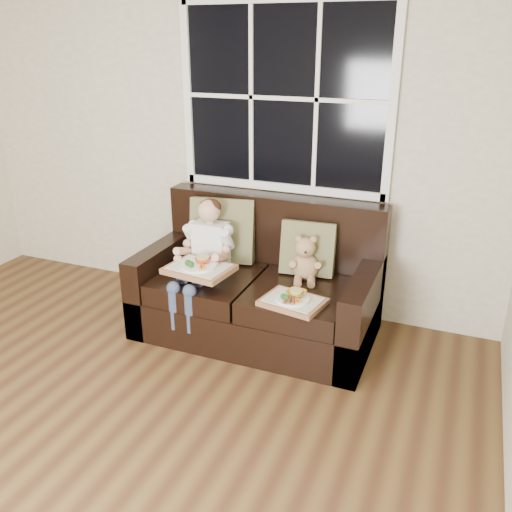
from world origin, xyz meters
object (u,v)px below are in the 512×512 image
at_px(teddy_bear, 305,261).
at_px(tray_left, 199,268).
at_px(loveseat, 260,292).
at_px(tray_right, 293,300).
at_px(child, 205,249).

height_order(teddy_bear, tray_left, teddy_bear).
height_order(loveseat, tray_right, loveseat).
bearing_deg(tray_left, teddy_bear, 36.03).
relative_size(child, tray_left, 1.72).
bearing_deg(child, teddy_bear, 12.99).
height_order(child, tray_right, child).
height_order(loveseat, teddy_bear, loveseat).
distance_m(loveseat, tray_right, 0.55).
xyz_separation_m(child, tray_left, (0.05, -0.20, -0.06)).
bearing_deg(tray_left, child, 112.56).
bearing_deg(tray_left, loveseat, 51.07).
relative_size(tray_left, tray_right, 1.09).
xyz_separation_m(child, teddy_bear, (0.71, 0.16, -0.05)).
bearing_deg(teddy_bear, tray_right, -98.63).
height_order(tray_left, tray_right, tray_left).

